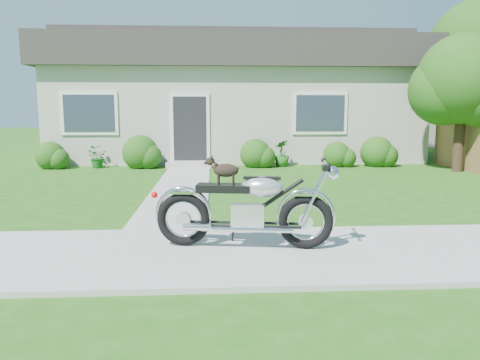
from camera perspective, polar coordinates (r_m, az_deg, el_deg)
The scene contains 9 objects.
ground at distance 5.72m, azimuth 4.95°, elevation -8.92°, with size 80.00×80.00×0.00m, color #235114.
sidewalk at distance 5.72m, azimuth 4.95°, elevation -8.73°, with size 24.00×2.20×0.04m, color #9E9B93.
walkway at distance 10.56m, azimuth -7.06°, elevation -0.74°, with size 1.20×8.00×0.03m, color #9E9B93.
house at distance 17.42m, azimuth -0.69°, elevation 10.07°, with size 12.60×7.03×4.50m.
tree_near at distance 14.29m, azimuth 26.10°, elevation 10.51°, with size 2.52×2.45×3.76m.
shrub_row at distance 13.97m, azimuth -1.00°, elevation 3.22°, with size 10.63×1.05×1.05m.
potted_plant_left at distance 14.44m, azimuth -17.15°, elevation 2.69°, with size 0.58×0.50×0.65m, color #165418.
potted_plant_right at distance 14.16m, azimuth 5.13°, elevation 3.25°, with size 0.45×0.45×0.80m, color #225C19.
motorcycle_with_dog at distance 5.70m, azimuth 0.97°, elevation -3.39°, with size 2.22×0.65×1.11m.
Camera 1 is at (-0.80, -5.40, 1.72)m, focal length 35.00 mm.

